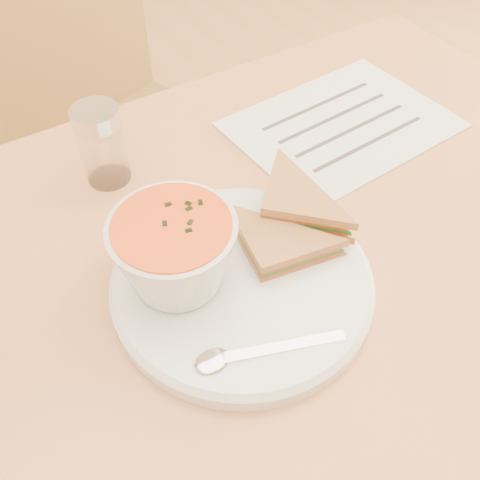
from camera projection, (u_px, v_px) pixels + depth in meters
floor at (258, 478)px, 1.15m from camera, size 5.00×6.00×0.01m
dining_table at (264, 403)px, 0.87m from camera, size 1.00×0.70×0.75m
chair_far at (143, 159)px, 1.08m from camera, size 0.57×0.57×0.99m
plate at (242, 283)px, 0.55m from camera, size 0.31×0.31×0.02m
soup_bowl at (176, 256)px, 0.51m from camera, size 0.15×0.15×0.08m
sandwich_half_a at (261, 278)px, 0.52m from camera, size 0.11×0.11×0.03m
sandwich_half_b at (260, 219)px, 0.56m from camera, size 0.14×0.14×0.03m
spoon at (269, 350)px, 0.48m from camera, size 0.18×0.09×0.01m
paper_menu at (342, 125)px, 0.74m from camera, size 0.30×0.23×0.00m
condiment_shaker at (102, 145)px, 0.63m from camera, size 0.07×0.07×0.10m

